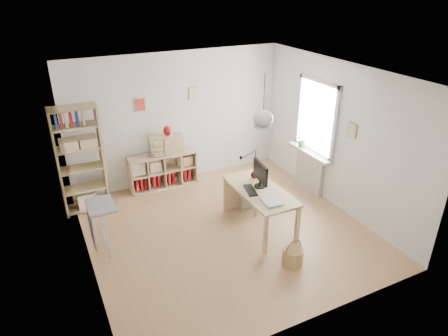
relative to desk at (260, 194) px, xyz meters
name	(u,v)px	position (x,y,z in m)	size (l,w,h in m)	color
ground	(226,230)	(-0.55, 0.15, -0.66)	(4.50, 4.50, 0.00)	#A67F53
room_shell	(263,118)	(0.00, 0.00, 1.34)	(4.50, 4.50, 4.50)	white
window_unit	(317,117)	(1.68, 0.75, 0.89)	(0.07, 1.16, 1.46)	white
radiator	(310,171)	(1.64, 0.75, -0.26)	(0.10, 0.80, 0.80)	silver
windowsill	(310,152)	(1.59, 0.75, 0.17)	(0.22, 1.20, 0.06)	silver
desk	(260,194)	(0.00, 0.00, 0.00)	(0.70, 1.50, 0.75)	tan
cube_shelf	(162,172)	(-1.02, 2.23, -0.36)	(1.40, 0.38, 0.72)	#CFB488
tall_bookshelf	(79,156)	(-2.59, 1.95, 0.43)	(0.80, 0.38, 2.00)	tan
side_table	(97,216)	(-2.59, 0.50, 0.01)	(0.40, 0.55, 0.85)	gray
chair	(253,189)	(0.19, 0.56, -0.22)	(0.48, 0.48, 0.76)	gray
wicker_basket	(293,256)	(-0.04, -1.09, -0.51)	(0.32, 0.32, 0.44)	#AC824D
storage_chest	(250,193)	(0.30, 0.83, -0.47)	(0.61, 0.67, 0.56)	#BABAB5
monitor	(260,173)	(0.05, 0.09, 0.34)	(0.20, 0.51, 0.44)	black
keyboard	(250,190)	(-0.16, 0.03, 0.10)	(0.15, 0.40, 0.02)	black
task_lamp	(248,160)	(0.08, 0.59, 0.37)	(0.39, 0.14, 0.41)	black
yarn_ball	(255,175)	(0.12, 0.39, 0.16)	(0.14, 0.14, 0.14)	#430912
paper_tray	(271,202)	(-0.06, -0.45, 0.11)	(0.26, 0.33, 0.03)	silver
drawer_chest	(166,145)	(-0.89, 2.19, 0.25)	(0.67, 0.31, 0.38)	#CFB488
red_vase	(168,131)	(-0.85, 2.19, 0.55)	(0.17, 0.17, 0.20)	maroon
potted_plant	(302,140)	(1.57, 1.00, 0.34)	(0.25, 0.22, 0.28)	#255B22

